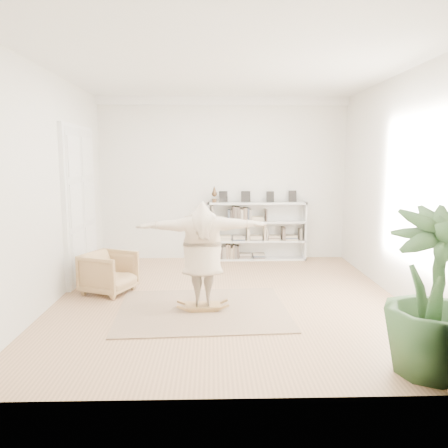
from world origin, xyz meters
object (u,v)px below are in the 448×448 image
at_px(bookshelf, 256,232).
at_px(armchair, 109,273).
at_px(person, 202,251).
at_px(rocker_board, 203,306).
at_px(houseplant, 433,293).

distance_m(bookshelf, armchair, 3.68).
bearing_deg(bookshelf, person, -108.72).
bearing_deg(rocker_board, armchair, 146.66).
bearing_deg(rocker_board, bookshelf, 68.18).
relative_size(bookshelf, houseplant, 1.25).
height_order(rocker_board, person, person).
xyz_separation_m(armchair, houseplant, (4.03, -2.94, 0.53)).
bearing_deg(armchair, houseplant, -102.68).
distance_m(armchair, person, 1.94).
bearing_deg(armchair, bookshelf, -25.09).
distance_m(rocker_board, person, 0.84).
xyz_separation_m(bookshelf, houseplant, (1.29, -5.37, 0.25)).
distance_m(bookshelf, houseplant, 5.53).
relative_size(armchair, houseplant, 0.44).
height_order(armchair, houseplant, houseplant).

